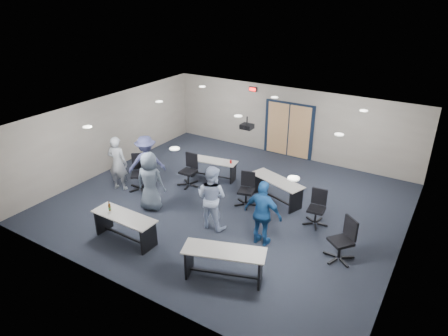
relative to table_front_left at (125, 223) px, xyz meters
The scene contains 24 objects.
floor 3.43m from the table_front_left, 67.56° to the left, with size 10.00×10.00×0.00m, color black.
back_wall 7.79m from the table_front_left, 80.37° to the left, with size 10.00×0.04×2.70m, color gray.
front_wall 2.06m from the table_front_left, 46.46° to the right, with size 10.00×0.04×2.70m, color gray.
left_wall 4.93m from the table_front_left, 139.75° to the left, with size 0.04×9.00×2.70m, color gray.
right_wall 7.08m from the table_front_left, 26.49° to the left, with size 0.04×9.00×2.70m, color gray.
ceiling 4.04m from the table_front_left, 67.56° to the left, with size 10.00×9.00×0.04m, color white.
double_door 7.73m from the table_front_left, 80.33° to the left, with size 2.00×0.07×2.20m.
exit_sign 7.83m from the table_front_left, 92.30° to the left, with size 0.32×0.07×0.18m.
ceiling_projector 4.40m from the table_front_left, 66.31° to the left, with size 0.35×0.32×0.37m.
ceiling_can_lights 4.22m from the table_front_left, 69.07° to the left, with size 6.24×5.74×0.02m, color white, non-canonical shape.
table_front_left is the anchor object (origin of this frame).
table_front_right 3.00m from the table_front_left, ahead, with size 1.98×1.21×0.76m.
table_back_left 4.34m from the table_front_left, 90.75° to the left, with size 1.73×0.83×0.78m.
table_back_right 4.72m from the table_front_left, 58.17° to the left, with size 1.92×1.17×0.74m.
chair_back_a 3.46m from the table_front_left, 97.84° to the left, with size 0.69×0.69×1.10m, color black, non-canonical shape.
chair_back_c 3.76m from the table_front_left, 61.25° to the left, with size 0.65×0.65×1.04m, color black, non-canonical shape.
chair_back_d 5.23m from the table_front_left, 40.11° to the left, with size 0.65×0.65×1.03m, color black, non-canonical shape.
chair_loose_left 2.88m from the table_front_left, 124.82° to the left, with size 0.75×0.75×1.19m, color black, non-canonical shape.
chair_loose_right 5.49m from the table_front_left, 23.16° to the left, with size 0.71×0.71×1.12m, color black, non-canonical shape.
person_gray 3.09m from the table_front_left, 137.81° to the left, with size 0.67×0.44×1.83m, color #9DA2AB.
person_plaid 1.75m from the table_front_left, 107.41° to the left, with size 0.88×0.57×1.81m, color slate.
person_lightblue 2.40m from the table_front_left, 48.31° to the left, with size 0.89×0.69×1.83m, color #AFC1E8.
person_navy 3.61m from the table_front_left, 29.33° to the left, with size 1.05×0.44×1.80m, color navy.
person_back 3.02m from the table_front_left, 120.16° to the left, with size 1.18×0.68×1.83m, color #474C80.
Camera 1 is at (5.57, -9.29, 6.19)m, focal length 32.00 mm.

